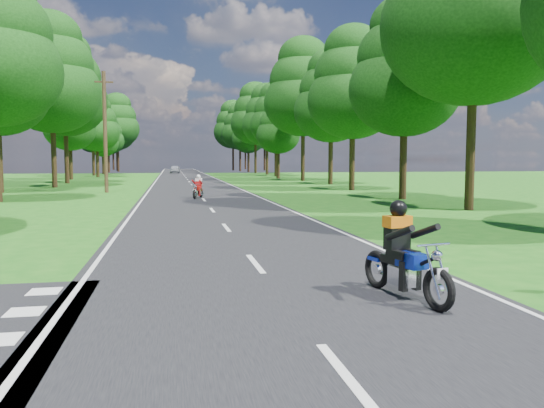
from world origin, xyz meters
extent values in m
plane|color=#195A14|center=(0.00, 0.00, 0.00)|extent=(160.00, 160.00, 0.00)
cube|color=black|center=(0.00, 50.00, 0.01)|extent=(7.00, 140.00, 0.02)
cube|color=silver|center=(0.00, -4.00, 0.02)|extent=(0.12, 2.00, 0.01)
cube|color=silver|center=(0.00, 2.00, 0.02)|extent=(0.12, 2.00, 0.01)
cube|color=silver|center=(0.00, 8.00, 0.02)|extent=(0.12, 2.00, 0.01)
cube|color=silver|center=(0.00, 14.00, 0.02)|extent=(0.12, 2.00, 0.01)
cube|color=silver|center=(0.00, 20.00, 0.02)|extent=(0.12, 2.00, 0.01)
cube|color=silver|center=(0.00, 26.00, 0.02)|extent=(0.12, 2.00, 0.01)
cube|color=silver|center=(0.00, 32.00, 0.02)|extent=(0.12, 2.00, 0.01)
cube|color=silver|center=(0.00, 38.00, 0.02)|extent=(0.12, 2.00, 0.01)
cube|color=silver|center=(0.00, 44.00, 0.02)|extent=(0.12, 2.00, 0.01)
cube|color=silver|center=(0.00, 50.00, 0.02)|extent=(0.12, 2.00, 0.01)
cube|color=silver|center=(0.00, 56.00, 0.02)|extent=(0.12, 2.00, 0.01)
cube|color=silver|center=(0.00, 62.00, 0.02)|extent=(0.12, 2.00, 0.01)
cube|color=silver|center=(0.00, 68.00, 0.02)|extent=(0.12, 2.00, 0.01)
cube|color=silver|center=(0.00, 74.00, 0.02)|extent=(0.12, 2.00, 0.01)
cube|color=silver|center=(0.00, 80.00, 0.02)|extent=(0.12, 2.00, 0.01)
cube|color=silver|center=(0.00, 86.00, 0.02)|extent=(0.12, 2.00, 0.01)
cube|color=silver|center=(0.00, 92.00, 0.02)|extent=(0.12, 2.00, 0.01)
cube|color=silver|center=(0.00, 98.00, 0.02)|extent=(0.12, 2.00, 0.01)
cube|color=silver|center=(0.00, 104.00, 0.02)|extent=(0.12, 2.00, 0.01)
cube|color=silver|center=(0.00, 110.00, 0.02)|extent=(0.12, 2.00, 0.01)
cube|color=silver|center=(0.00, 116.00, 0.02)|extent=(0.12, 2.00, 0.01)
cube|color=silver|center=(-3.30, 50.00, 0.02)|extent=(0.10, 140.00, 0.01)
cube|color=silver|center=(3.30, 50.00, 0.02)|extent=(0.10, 140.00, 0.01)
cube|color=silver|center=(-3.80, -0.90, 0.02)|extent=(0.50, 0.50, 0.01)
cube|color=silver|center=(-3.80, 0.30, 0.02)|extent=(0.50, 0.50, 0.01)
cylinder|color=black|center=(-12.94, 29.18, 1.90)|extent=(0.40, 0.40, 3.79)
cylinder|color=black|center=(-10.82, 35.60, 2.16)|extent=(0.40, 0.40, 4.32)
ellipsoid|color=#0E340B|center=(-10.82, 35.60, 7.47)|extent=(7.56, 7.56, 6.42)
ellipsoid|color=#0E340B|center=(-10.82, 35.60, 9.58)|extent=(6.48, 6.48, 5.51)
ellipsoid|color=#0E340B|center=(-10.82, 35.60, 11.68)|extent=(4.86, 4.86, 4.13)
cylinder|color=black|center=(-11.26, 43.10, 2.20)|extent=(0.40, 0.40, 4.40)
ellipsoid|color=#0E340B|center=(-11.26, 43.10, 7.62)|extent=(7.71, 7.71, 6.55)
ellipsoid|color=#0E340B|center=(-11.26, 43.10, 9.77)|extent=(6.60, 6.60, 5.61)
ellipsoid|color=#0E340B|center=(-11.26, 43.10, 11.92)|extent=(4.95, 4.95, 4.21)
cylinder|color=black|center=(-12.61, 52.78, 1.60)|extent=(0.40, 0.40, 3.20)
ellipsoid|color=#0E340B|center=(-12.61, 52.78, 5.54)|extent=(5.60, 5.60, 4.76)
ellipsoid|color=#0E340B|center=(-12.61, 52.78, 7.10)|extent=(4.80, 4.80, 4.08)
ellipsoid|color=#0E340B|center=(-12.61, 52.78, 8.66)|extent=(3.60, 3.60, 3.06)
cylinder|color=black|center=(-10.75, 60.15, 1.61)|extent=(0.40, 0.40, 3.22)
ellipsoid|color=#0E340B|center=(-10.75, 60.15, 5.58)|extent=(5.64, 5.64, 4.79)
ellipsoid|color=#0E340B|center=(-10.75, 60.15, 7.15)|extent=(4.83, 4.83, 4.11)
ellipsoid|color=#0E340B|center=(-10.75, 60.15, 8.72)|extent=(3.62, 3.62, 3.08)
cylinder|color=black|center=(-12.29, 67.91, 1.80)|extent=(0.40, 0.40, 3.61)
ellipsoid|color=#0E340B|center=(-12.29, 67.91, 6.25)|extent=(6.31, 6.31, 5.37)
ellipsoid|color=#0E340B|center=(-12.29, 67.91, 8.01)|extent=(5.41, 5.41, 4.60)
ellipsoid|color=#0E340B|center=(-12.29, 67.91, 9.76)|extent=(4.06, 4.06, 3.45)
cylinder|color=black|center=(-11.94, 75.74, 1.33)|extent=(0.40, 0.40, 2.67)
ellipsoid|color=#0E340B|center=(-11.94, 75.74, 4.62)|extent=(4.67, 4.67, 3.97)
ellipsoid|color=#0E340B|center=(-11.94, 75.74, 5.92)|extent=(4.00, 4.00, 3.40)
ellipsoid|color=#0E340B|center=(-11.94, 75.74, 7.22)|extent=(3.00, 3.00, 2.55)
cylinder|color=black|center=(-12.18, 84.90, 1.54)|extent=(0.40, 0.40, 3.09)
ellipsoid|color=#0E340B|center=(-12.18, 84.90, 5.34)|extent=(5.40, 5.40, 4.59)
ellipsoid|color=#0E340B|center=(-12.18, 84.90, 6.85)|extent=(4.63, 4.63, 3.93)
ellipsoid|color=#0E340B|center=(-12.18, 84.90, 8.35)|extent=(3.47, 3.47, 2.95)
cylinder|color=black|center=(-11.23, 91.41, 2.24)|extent=(0.40, 0.40, 4.48)
ellipsoid|color=#0E340B|center=(-11.23, 91.41, 7.75)|extent=(7.84, 7.84, 6.66)
ellipsoid|color=#0E340B|center=(-11.23, 91.41, 9.94)|extent=(6.72, 6.72, 5.71)
ellipsoid|color=#0E340B|center=(-11.23, 91.41, 12.12)|extent=(5.04, 5.04, 4.28)
cylinder|color=black|center=(-12.28, 100.39, 2.05)|extent=(0.40, 0.40, 4.09)
ellipsoid|color=#0E340B|center=(-12.28, 100.39, 7.09)|extent=(7.16, 7.16, 6.09)
ellipsoid|color=#0E340B|center=(-12.28, 100.39, 9.08)|extent=(6.14, 6.14, 5.22)
ellipsoid|color=#0E340B|center=(-12.28, 100.39, 11.08)|extent=(4.61, 4.61, 3.92)
cylinder|color=black|center=(11.06, 12.20, 2.28)|extent=(0.40, 0.40, 4.56)
ellipsoid|color=#0E340B|center=(11.06, 12.20, 7.89)|extent=(7.98, 7.98, 6.78)
cylinder|color=black|center=(10.92, 18.69, 1.75)|extent=(0.40, 0.40, 3.49)
ellipsoid|color=#0E340B|center=(10.92, 18.69, 6.05)|extent=(6.12, 6.12, 5.20)
ellipsoid|color=#0E340B|center=(10.92, 18.69, 7.75)|extent=(5.24, 5.24, 4.46)
ellipsoid|color=#0E340B|center=(10.92, 18.69, 9.46)|extent=(3.93, 3.93, 3.34)
cylinder|color=black|center=(11.06, 27.58, 1.85)|extent=(0.40, 0.40, 3.69)
ellipsoid|color=#0E340B|center=(11.06, 27.58, 6.39)|extent=(6.46, 6.46, 5.49)
ellipsoid|color=#0E340B|center=(11.06, 27.58, 8.19)|extent=(5.54, 5.54, 4.71)
ellipsoid|color=#0E340B|center=(11.06, 27.58, 9.99)|extent=(4.15, 4.15, 3.53)
cylinder|color=black|center=(12.17, 36.42, 1.87)|extent=(0.40, 0.40, 3.74)
ellipsoid|color=#0E340B|center=(12.17, 36.42, 6.48)|extent=(6.55, 6.55, 5.57)
ellipsoid|color=#0E340B|center=(12.17, 36.42, 8.31)|extent=(5.62, 5.62, 4.77)
ellipsoid|color=#0E340B|center=(12.17, 36.42, 10.13)|extent=(4.21, 4.21, 3.58)
cylinder|color=black|center=(11.72, 44.72, 2.32)|extent=(0.40, 0.40, 4.64)
ellipsoid|color=#0E340B|center=(11.72, 44.72, 8.04)|extent=(8.12, 8.12, 6.91)
ellipsoid|color=#0E340B|center=(11.72, 44.72, 10.30)|extent=(6.96, 6.96, 5.92)
ellipsoid|color=#0E340B|center=(11.72, 44.72, 12.56)|extent=(5.22, 5.22, 4.44)
cylinder|color=black|center=(10.55, 51.92, 1.45)|extent=(0.40, 0.40, 2.91)
ellipsoid|color=#0E340B|center=(10.55, 51.92, 5.03)|extent=(5.09, 5.09, 4.33)
ellipsoid|color=#0E340B|center=(10.55, 51.92, 6.45)|extent=(4.36, 4.36, 3.71)
ellipsoid|color=#0E340B|center=(10.55, 51.92, 7.87)|extent=(3.27, 3.27, 2.78)
cylinder|color=black|center=(11.77, 59.40, 1.94)|extent=(0.40, 0.40, 3.88)
ellipsoid|color=#0E340B|center=(11.77, 59.40, 6.71)|extent=(6.78, 6.78, 5.77)
ellipsoid|color=#0E340B|center=(11.77, 59.40, 8.60)|extent=(5.81, 5.81, 4.94)
ellipsoid|color=#0E340B|center=(11.77, 59.40, 10.49)|extent=(4.36, 4.36, 3.71)
cylinder|color=black|center=(12.10, 67.87, 2.09)|extent=(0.40, 0.40, 4.18)
ellipsoid|color=#0E340B|center=(12.10, 67.87, 7.23)|extent=(7.31, 7.31, 6.21)
ellipsoid|color=#0E340B|center=(12.10, 67.87, 9.27)|extent=(6.27, 6.27, 5.33)
ellipsoid|color=#0E340B|center=(12.10, 67.87, 11.31)|extent=(4.70, 4.70, 4.00)
cylinder|color=black|center=(11.80, 76.83, 2.32)|extent=(0.40, 0.40, 4.63)
ellipsoid|color=#0E340B|center=(11.80, 76.83, 8.02)|extent=(8.11, 8.11, 6.89)
ellipsoid|color=#0E340B|center=(11.80, 76.83, 10.28)|extent=(6.95, 6.95, 5.91)
ellipsoid|color=#0E340B|center=(11.80, 76.83, 12.54)|extent=(5.21, 5.21, 4.43)
cylinder|color=black|center=(11.69, 84.12, 1.68)|extent=(0.40, 0.40, 3.36)
ellipsoid|color=#0E340B|center=(11.69, 84.12, 5.82)|extent=(5.88, 5.88, 5.00)
ellipsoid|color=#0E340B|center=(11.69, 84.12, 7.46)|extent=(5.04, 5.04, 4.29)
ellipsoid|color=#0E340B|center=(11.69, 84.12, 9.10)|extent=(3.78, 3.78, 3.21)
cylinder|color=black|center=(11.14, 91.34, 2.04)|extent=(0.40, 0.40, 4.09)
ellipsoid|color=#0E340B|center=(11.14, 91.34, 7.07)|extent=(7.15, 7.15, 6.08)
ellipsoid|color=#0E340B|center=(11.14, 91.34, 9.07)|extent=(6.13, 6.13, 5.21)
ellipsoid|color=#0E340B|center=(11.14, 91.34, 11.06)|extent=(4.60, 4.60, 3.91)
cylinder|color=black|center=(10.68, 99.10, 2.24)|extent=(0.40, 0.40, 4.48)
ellipsoid|color=#0E340B|center=(10.68, 99.10, 7.76)|extent=(7.84, 7.84, 6.66)
ellipsoid|color=#0E340B|center=(10.68, 99.10, 9.94)|extent=(6.72, 6.72, 5.71)
ellipsoid|color=#0E340B|center=(10.68, 99.10, 12.13)|extent=(5.04, 5.04, 4.28)
cylinder|color=black|center=(-14.00, 110.00, 1.92)|extent=(0.40, 0.40, 3.84)
ellipsoid|color=#0E340B|center=(-14.00, 110.00, 6.65)|extent=(6.72, 6.72, 5.71)
ellipsoid|color=#0E340B|center=(-14.00, 110.00, 8.52)|extent=(5.76, 5.76, 4.90)
ellipsoid|color=#0E340B|center=(-14.00, 110.00, 10.39)|extent=(4.32, 4.32, 3.67)
cylinder|color=black|center=(15.00, 112.00, 2.08)|extent=(0.40, 0.40, 4.16)
ellipsoid|color=#0E340B|center=(15.00, 112.00, 7.20)|extent=(7.28, 7.28, 6.19)
ellipsoid|color=#0E340B|center=(15.00, 112.00, 9.23)|extent=(6.24, 6.24, 5.30)
ellipsoid|color=#0E340B|center=(15.00, 112.00, 11.26)|extent=(4.68, 4.68, 3.98)
cylinder|color=black|center=(-16.00, 95.00, 1.76)|extent=(0.40, 0.40, 3.52)
ellipsoid|color=#0E340B|center=(-16.00, 95.00, 6.09)|extent=(6.16, 6.16, 5.24)
ellipsoid|color=#0E340B|center=(-16.00, 95.00, 7.81)|extent=(5.28, 5.28, 4.49)
ellipsoid|color=#0E340B|center=(-16.00, 95.00, 9.53)|extent=(3.96, 3.96, 3.37)
cylinder|color=black|center=(17.00, 98.00, 2.24)|extent=(0.40, 0.40, 4.48)
ellipsoid|color=#0E340B|center=(17.00, 98.00, 7.76)|extent=(7.84, 7.84, 6.66)
ellipsoid|color=#0E340B|center=(17.00, 98.00, 9.94)|extent=(6.72, 6.72, 5.71)
ellipsoid|color=#0E340B|center=(17.00, 98.00, 12.12)|extent=(5.04, 5.04, 4.28)
cylinder|color=#382616|center=(-6.00, 28.00, 4.00)|extent=(0.26, 0.26, 8.00)
cube|color=#382616|center=(-6.00, 28.00, 7.30)|extent=(1.20, 0.10, 0.10)
imported|color=silver|center=(-1.15, 78.59, 0.66)|extent=(1.81, 3.85, 1.27)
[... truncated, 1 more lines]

